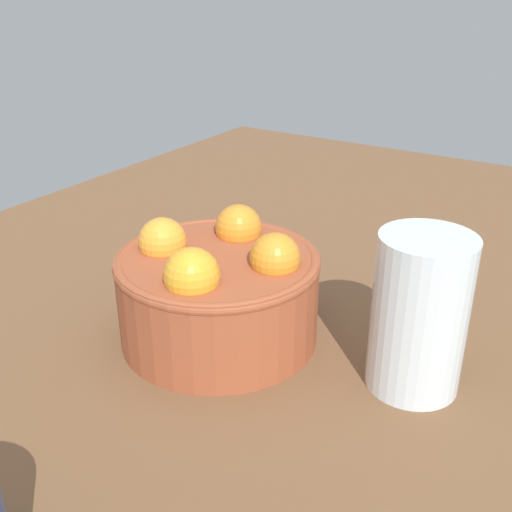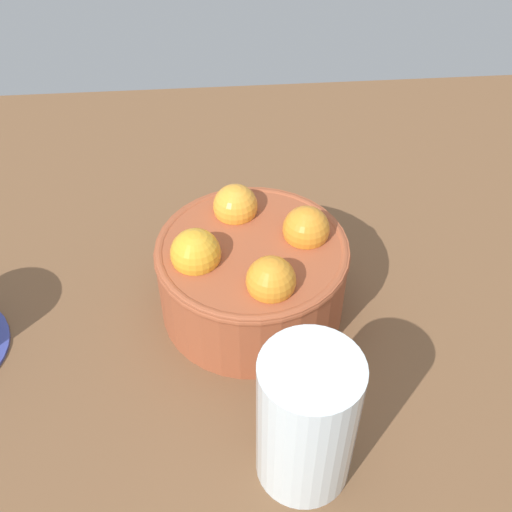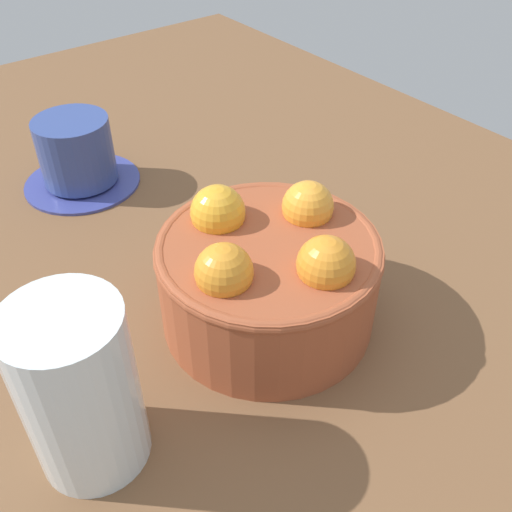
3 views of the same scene
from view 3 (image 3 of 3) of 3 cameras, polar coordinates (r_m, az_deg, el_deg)
ground_plane at (r=47.77cm, az=1.09°, el=-7.95°), size 129.88×81.95×4.61cm
terracotta_bowl at (r=42.98cm, az=1.19°, el=-1.80°), size 16.49×16.49×10.11cm
coffee_cup at (r=62.40cm, az=-17.21°, el=9.37°), size 11.87×11.87×7.26cm
water_glass at (r=35.42cm, az=-16.96°, el=-12.53°), size 6.80×6.80×11.89cm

